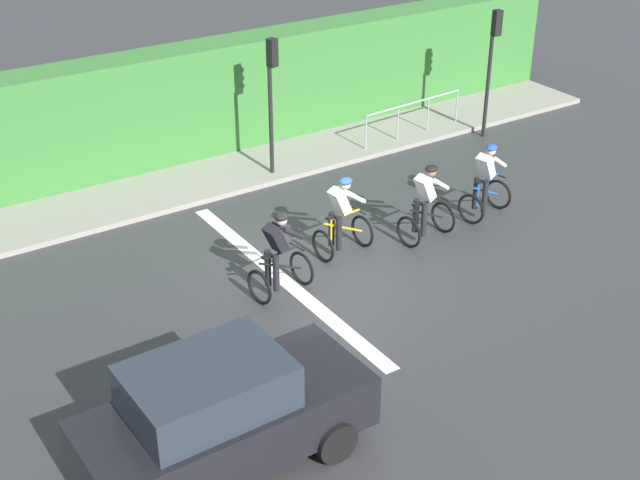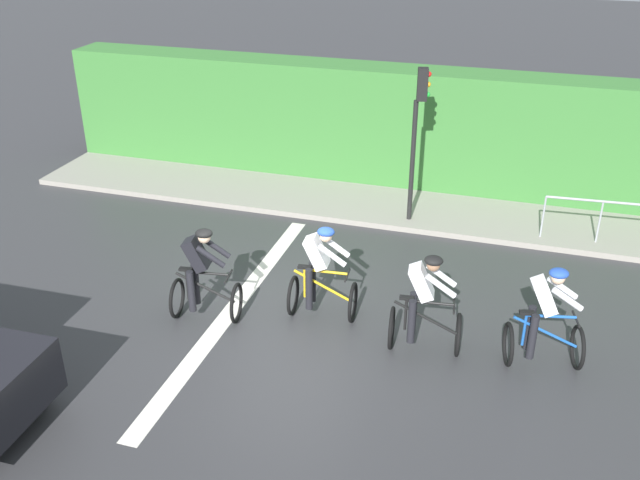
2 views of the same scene
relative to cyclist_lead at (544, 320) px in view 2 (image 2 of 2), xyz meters
The scene contains 11 objects.
ground_plane 4.28m from the cyclist_lead, 91.69° to the right, with size 80.00×80.00×0.00m, color #333335.
sidewalk_kerb 5.77m from the cyclist_lead, 157.30° to the right, with size 2.80×19.14×0.12m, color gray.
stone_wall_low 6.58m from the cyclist_lead, 160.34° to the right, with size 0.44×19.14×0.47m, color tan.
hedge_wall 6.87m from the cyclist_lead, 161.18° to the right, with size 1.10×19.14×2.80m, color #387533.
road_marking_stop_line 5.11m from the cyclist_lead, 91.41° to the right, with size 7.00×0.30×0.01m, color silver.
cyclist_lead is the anchor object (origin of this frame).
cyclist_second 1.76m from the cyclist_lead, 85.52° to the right, with size 0.80×1.15×1.66m.
cyclist_mid 3.56m from the cyclist_lead, 95.03° to the right, with size 0.77×1.13×1.66m.
cyclist_fourth 5.38m from the cyclist_lead, 86.69° to the right, with size 0.83×1.17×1.66m.
traffic_light_near_crossing 5.32m from the cyclist_lead, 147.76° to the right, with size 0.24×0.31×3.34m.
pedestrian_railing_kerbside 4.63m from the cyclist_lead, 160.87° to the left, with size 0.28×3.25×1.03m.
Camera 2 is at (9.40, 3.61, 6.52)m, focal length 39.55 mm.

